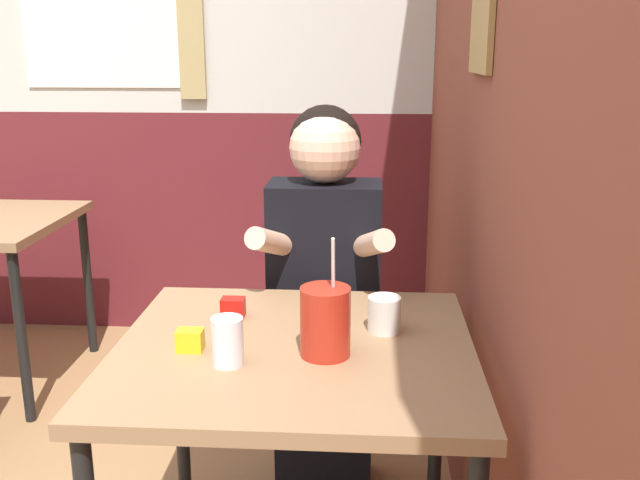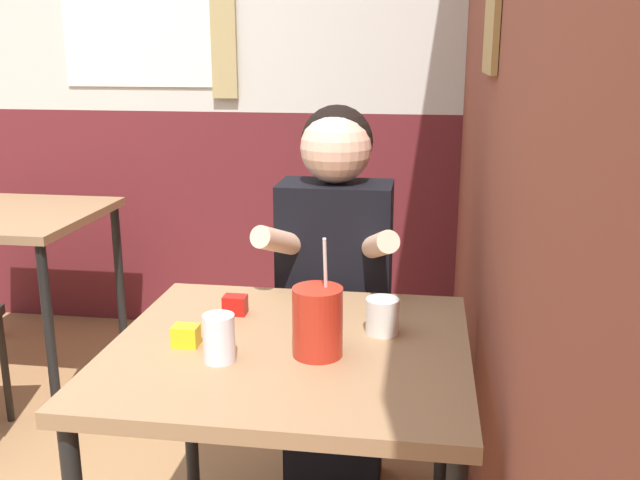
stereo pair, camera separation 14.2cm
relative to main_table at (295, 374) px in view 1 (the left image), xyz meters
The scene contains 9 objects.
brick_wall_right 1.13m from the main_table, 55.82° to the left, with size 0.08×4.21×2.70m.
back_wall 2.20m from the main_table, 116.23° to the left, with size 5.74×0.09×2.70m.
main_table is the anchor object (origin of this frame).
person_seated 0.55m from the main_table, 85.95° to the left, with size 0.42×0.41×1.24m.
cocktail_pitcher 0.18m from the main_table, 33.27° to the right, with size 0.11×0.11×0.28m.
glass_near_pitcher 0.22m from the main_table, 140.17° to the right, with size 0.07×0.07×0.11m.
glass_center 0.26m from the main_table, 25.52° to the left, with size 0.08×0.08×0.09m.
condiment_ketchup 0.27m from the main_table, 135.63° to the left, with size 0.06×0.04×0.05m.
condiment_mustard 0.26m from the main_table, 169.28° to the right, with size 0.06×0.04×0.05m.
Camera 1 is at (1.07, -1.17, 1.40)m, focal length 40.00 mm.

